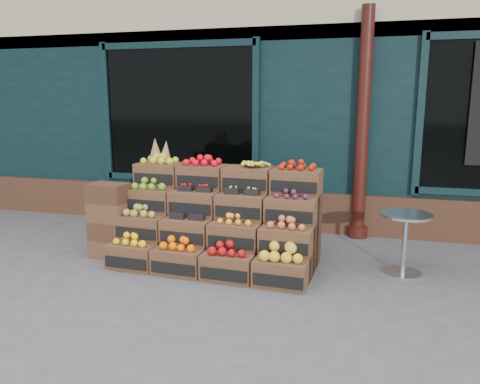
# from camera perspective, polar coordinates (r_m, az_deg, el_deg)

# --- Properties ---
(ground) EXTENTS (60.00, 60.00, 0.00)m
(ground) POSITION_cam_1_polar(r_m,az_deg,el_deg) (5.28, 0.08, -10.67)
(ground) COLOR #4B4B4E
(ground) RESTS_ON ground
(shop_facade) EXTENTS (12.00, 6.24, 4.80)m
(shop_facade) POSITION_cam_1_polar(r_m,az_deg,el_deg) (9.92, 8.13, 13.66)
(shop_facade) COLOR black
(shop_facade) RESTS_ON ground
(crate_display) EXTENTS (2.42, 1.25, 1.49)m
(crate_display) POSITION_cam_1_polar(r_m,az_deg,el_deg) (5.71, -2.69, -4.09)
(crate_display) COLOR #523320
(crate_display) RESTS_ON ground
(spare_crates) EXTENTS (0.49, 0.36, 0.95)m
(spare_crates) POSITION_cam_1_polar(r_m,az_deg,el_deg) (6.09, -15.59, -3.39)
(spare_crates) COLOR #523320
(spare_crates) RESTS_ON ground
(bistro_table) EXTENTS (0.57, 0.57, 0.72)m
(bistro_table) POSITION_cam_1_polar(r_m,az_deg,el_deg) (5.61, 19.46, -5.17)
(bistro_table) COLOR silver
(bistro_table) RESTS_ON ground
(shopkeeper) EXTENTS (0.89, 0.70, 2.14)m
(shopkeeper) POSITION_cam_1_polar(r_m,az_deg,el_deg) (8.29, -7.53, 4.96)
(shopkeeper) COLOR #1B6022
(shopkeeper) RESTS_ON ground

